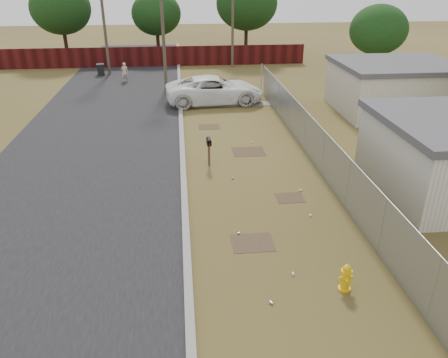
{
  "coord_description": "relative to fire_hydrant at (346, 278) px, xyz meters",
  "views": [
    {
      "loc": [
        -3.0,
        -17.03,
        8.25
      ],
      "look_at": [
        -1.48,
        -2.27,
        1.1
      ],
      "focal_mm": 35.0,
      "sensor_mm": 36.0,
      "label": 1
    }
  ],
  "objects": [
    {
      "name": "ground",
      "position": [
        -1.42,
        7.59,
        -0.41
      ],
      "size": [
        120.0,
        120.0,
        0.0
      ],
      "primitive_type": "plane",
      "color": "brown",
      "rests_on": "ground"
    },
    {
      "name": "street",
      "position": [
        -8.18,
        15.64,
        -0.4
      ],
      "size": [
        15.1,
        60.0,
        0.12
      ],
      "color": "black",
      "rests_on": "ground"
    },
    {
      "name": "chainlink_fence",
      "position": [
        1.7,
        8.62,
        0.39
      ],
      "size": [
        0.1,
        27.06,
        2.02
      ],
      "color": "gray",
      "rests_on": "ground"
    },
    {
      "name": "privacy_fence",
      "position": [
        -7.42,
        32.59,
        0.49
      ],
      "size": [
        30.0,
        0.12,
        1.8
      ],
      "primitive_type": "cube",
      "color": "#450F0E",
      "rests_on": "ground"
    },
    {
      "name": "utility_poles",
      "position": [
        -5.09,
        28.26,
        4.28
      ],
      "size": [
        12.6,
        8.24,
        9.0
      ],
      "color": "brown",
      "rests_on": "ground"
    },
    {
      "name": "houses",
      "position": [
        8.28,
        10.72,
        1.15
      ],
      "size": [
        9.3,
        17.24,
        3.1
      ],
      "color": "silver",
      "rests_on": "ground"
    },
    {
      "name": "horizon_trees",
      "position": [
        -0.58,
        31.15,
        4.22
      ],
      "size": [
        33.32,
        31.94,
        7.78
      ],
      "color": "black",
      "rests_on": "ground"
    },
    {
      "name": "fire_hydrant",
      "position": [
        0.0,
        0.0,
        0.0
      ],
      "size": [
        0.4,
        0.41,
        0.88
      ],
      "color": "#ECB80C",
      "rests_on": "ground"
    },
    {
      "name": "mailbox",
      "position": [
        -3.2,
        9.17,
        0.63
      ],
      "size": [
        0.22,
        0.57,
        1.32
      ],
      "color": "brown",
      "rests_on": "ground"
    },
    {
      "name": "pickup_truck",
      "position": [
        -2.06,
        19.59,
        0.5
      ],
      "size": [
        6.75,
        3.5,
        1.82
      ],
      "primitive_type": "imported",
      "rotation": [
        0.0,
        0.0,
        1.65
      ],
      "color": "white",
      "rests_on": "ground"
    },
    {
      "name": "pedestrian",
      "position": [
        -8.78,
        26.67,
        0.34
      ],
      "size": [
        0.6,
        0.45,
        1.51
      ],
      "primitive_type": "imported",
      "rotation": [
        0.0,
        0.0,
        3.31
      ],
      "color": "beige",
      "rests_on": "ground"
    },
    {
      "name": "trash_bin",
      "position": [
        -11.09,
        29.23,
        0.08
      ],
      "size": [
        0.72,
        0.72,
        0.95
      ],
      "color": "black",
      "rests_on": "ground"
    },
    {
      "name": "scattered_litter",
      "position": [
        -1.23,
        4.73,
        -0.37
      ],
      "size": [
        3.09,
        12.25,
        0.07
      ],
      "color": "silver",
      "rests_on": "ground"
    }
  ]
}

